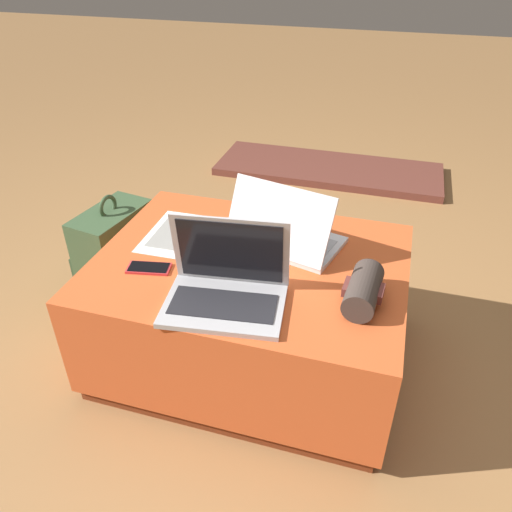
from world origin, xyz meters
name	(u,v)px	position (x,y,z in m)	size (l,w,h in m)	color
ground_plane	(251,354)	(0.00, 0.00, 0.00)	(14.00, 14.00, 0.00)	#9E7042
ottoman	(251,310)	(0.00, 0.00, 0.21)	(1.00, 0.75, 0.42)	maroon
laptop_near	(227,286)	(0.00, -0.22, 0.47)	(0.37, 0.28, 0.24)	#B7B7BC
laptop_far	(284,234)	(0.08, 0.12, 0.47)	(0.40, 0.31, 0.22)	silver
cell_phone	(149,268)	(-0.29, -0.14, 0.42)	(0.14, 0.09, 0.01)	red
backpack	(115,255)	(-0.64, 0.20, 0.19)	(0.27, 0.34, 0.47)	#385133
paper_sheet	(178,234)	(-0.29, 0.08, 0.42)	(0.22, 0.30, 0.00)	white
wrist_brace	(363,290)	(0.37, -0.12, 0.46)	(0.12, 0.20, 0.09)	#3D332D
fireplace_hearth	(328,169)	(0.00, 1.69, 0.02)	(1.40, 0.50, 0.04)	brown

